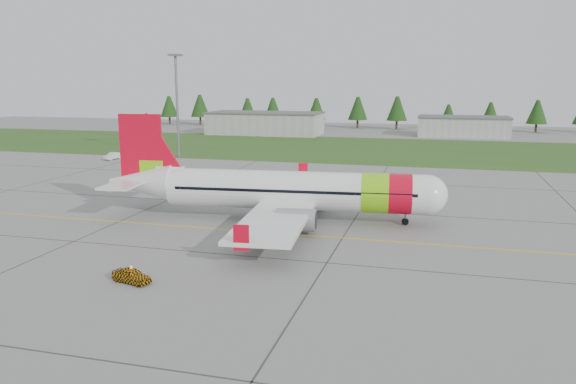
% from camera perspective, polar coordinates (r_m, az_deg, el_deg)
% --- Properties ---
extents(ground, '(320.00, 320.00, 0.00)m').
position_cam_1_polar(ground, '(51.24, -7.13, -6.24)').
color(ground, gray).
rests_on(ground, ground).
extents(aircraft, '(38.36, 35.49, 11.62)m').
position_cam_1_polar(aircraft, '(62.14, -0.13, 0.15)').
color(aircraft, white).
rests_on(aircraft, ground).
extents(follow_me_car, '(1.44, 1.59, 3.34)m').
position_cam_1_polar(follow_me_car, '(45.05, -15.67, -6.84)').
color(follow_me_car, orange).
rests_on(follow_me_car, ground).
extents(service_van, '(1.66, 1.59, 4.14)m').
position_cam_1_polar(service_van, '(115.93, -17.43, 4.19)').
color(service_van, silver).
rests_on(service_van, ground).
extents(grass_strip, '(320.00, 50.00, 0.03)m').
position_cam_1_polar(grass_strip, '(129.43, 6.70, 4.41)').
color(grass_strip, '#30561E').
rests_on(grass_strip, ground).
extents(taxi_guideline, '(120.00, 0.25, 0.02)m').
position_cam_1_polar(taxi_guideline, '(58.41, -4.17, -3.98)').
color(taxi_guideline, gold).
rests_on(taxi_guideline, ground).
extents(hangar_west, '(32.00, 14.00, 6.00)m').
position_cam_1_polar(hangar_west, '(163.09, -2.33, 6.94)').
color(hangar_west, '#A8A8A3').
rests_on(hangar_west, ground).
extents(hangar_east, '(24.00, 12.00, 5.20)m').
position_cam_1_polar(hangar_east, '(163.76, 17.37, 6.31)').
color(hangar_east, '#A8A8A3').
rests_on(hangar_east, ground).
extents(floodlight_mast, '(0.50, 0.50, 20.00)m').
position_cam_1_polar(floodlight_mast, '(115.08, -11.19, 8.41)').
color(floodlight_mast, slate).
rests_on(floodlight_mast, ground).
extents(treeline, '(160.00, 8.00, 10.00)m').
position_cam_1_polar(treeline, '(184.39, 9.35, 7.92)').
color(treeline, '#1C3F14').
rests_on(treeline, ground).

